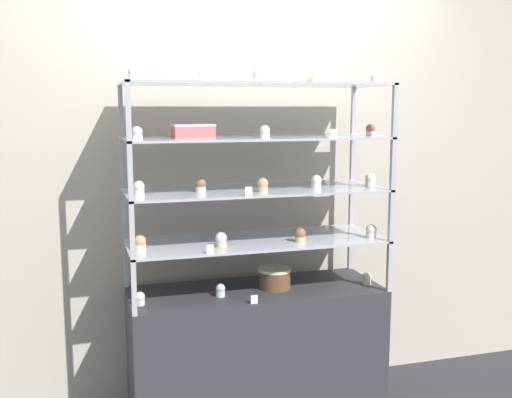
% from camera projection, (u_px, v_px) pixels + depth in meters
% --- Properties ---
extents(back_wall, '(8.00, 0.05, 2.60)m').
position_uv_depth(back_wall, '(237.00, 178.00, 3.53)').
color(back_wall, beige).
rests_on(back_wall, ground_plane).
extents(display_base, '(1.36, 0.50, 0.74)m').
position_uv_depth(display_base, '(256.00, 354.00, 3.29)').
color(display_base, '#333338').
rests_on(display_base, ground_plane).
extents(display_riser_lower, '(1.36, 0.50, 0.27)m').
position_uv_depth(display_riser_lower, '(256.00, 242.00, 3.20)').
color(display_riser_lower, '#B7B7BC').
rests_on(display_riser_lower, display_base).
extents(display_riser_middle, '(1.36, 0.50, 0.27)m').
position_uv_depth(display_riser_middle, '(256.00, 192.00, 3.15)').
color(display_riser_middle, '#B7B7BC').
rests_on(display_riser_middle, display_riser_lower).
extents(display_riser_upper, '(1.36, 0.50, 0.27)m').
position_uv_depth(display_riser_upper, '(256.00, 140.00, 3.11)').
color(display_riser_upper, '#B7B7BC').
rests_on(display_riser_upper, display_riser_middle).
extents(display_riser_top, '(1.36, 0.50, 0.27)m').
position_uv_depth(display_riser_top, '(256.00, 86.00, 3.07)').
color(display_riser_top, '#B7B7BC').
rests_on(display_riser_top, display_riser_upper).
extents(layer_cake_centerpiece, '(0.18, 0.18, 0.11)m').
position_uv_depth(layer_cake_centerpiece, '(275.00, 278.00, 3.24)').
color(layer_cake_centerpiece, brown).
rests_on(layer_cake_centerpiece, display_base).
extents(sheet_cake_frosted, '(0.20, 0.15, 0.07)m').
position_uv_depth(sheet_cake_frosted, '(193.00, 131.00, 3.00)').
color(sheet_cake_frosted, '#C66660').
rests_on(sheet_cake_frosted, display_riser_upper).
extents(cupcake_0, '(0.05, 0.05, 0.07)m').
position_uv_depth(cupcake_0, '(140.00, 299.00, 2.97)').
color(cupcake_0, beige).
rests_on(cupcake_0, display_base).
extents(cupcake_1, '(0.05, 0.05, 0.07)m').
position_uv_depth(cupcake_1, '(220.00, 290.00, 3.10)').
color(cupcake_1, white).
rests_on(cupcake_1, display_base).
extents(cupcake_2, '(0.05, 0.05, 0.07)m').
position_uv_depth(cupcake_2, '(367.00, 279.00, 3.31)').
color(cupcake_2, beige).
rests_on(cupcake_2, display_base).
extents(price_tag_0, '(0.04, 0.00, 0.04)m').
position_uv_depth(price_tag_0, '(254.00, 299.00, 2.99)').
color(price_tag_0, white).
rests_on(price_tag_0, display_base).
extents(cupcake_3, '(0.06, 0.06, 0.08)m').
position_uv_depth(cupcake_3, '(140.00, 243.00, 2.95)').
color(cupcake_3, white).
rests_on(cupcake_3, display_riser_lower).
extents(cupcake_4, '(0.06, 0.06, 0.08)m').
position_uv_depth(cupcake_4, '(221.00, 240.00, 3.02)').
color(cupcake_4, '#CCB28C').
rests_on(cupcake_4, display_riser_lower).
extents(cupcake_5, '(0.06, 0.06, 0.08)m').
position_uv_depth(cupcake_5, '(300.00, 235.00, 3.13)').
color(cupcake_5, '#CCB28C').
rests_on(cupcake_5, display_riser_lower).
extents(cupcake_6, '(0.06, 0.06, 0.08)m').
position_uv_depth(cupcake_6, '(371.00, 231.00, 3.23)').
color(cupcake_6, white).
rests_on(cupcake_6, display_riser_lower).
extents(price_tag_1, '(0.04, 0.00, 0.04)m').
position_uv_depth(price_tag_1, '(210.00, 249.00, 2.89)').
color(price_tag_1, white).
rests_on(price_tag_1, display_riser_lower).
extents(cupcake_7, '(0.06, 0.06, 0.07)m').
position_uv_depth(cupcake_7, '(139.00, 188.00, 2.91)').
color(cupcake_7, beige).
rests_on(cupcake_7, display_riser_middle).
extents(cupcake_8, '(0.06, 0.06, 0.07)m').
position_uv_depth(cupcake_8, '(201.00, 185.00, 3.02)').
color(cupcake_8, beige).
rests_on(cupcake_8, display_riser_middle).
extents(cupcake_9, '(0.06, 0.06, 0.07)m').
position_uv_depth(cupcake_9, '(263.00, 185.00, 3.03)').
color(cupcake_9, '#CCB28C').
rests_on(cupcake_9, display_riser_middle).
extents(cupcake_10, '(0.06, 0.06, 0.07)m').
position_uv_depth(cupcake_10, '(316.00, 182.00, 3.17)').
color(cupcake_10, white).
rests_on(cupcake_10, display_riser_middle).
extents(cupcake_11, '(0.06, 0.06, 0.07)m').
position_uv_depth(cupcake_11, '(370.00, 180.00, 3.26)').
color(cupcake_11, white).
rests_on(cupcake_11, display_riser_middle).
extents(price_tag_2, '(0.04, 0.00, 0.04)m').
position_uv_depth(price_tag_2, '(249.00, 191.00, 2.90)').
color(price_tag_2, white).
rests_on(price_tag_2, display_riser_middle).
extents(cupcake_12, '(0.05, 0.05, 0.06)m').
position_uv_depth(cupcake_12, '(137.00, 133.00, 2.81)').
color(cupcake_12, white).
rests_on(cupcake_12, display_riser_upper).
extents(cupcake_13, '(0.05, 0.05, 0.06)m').
position_uv_depth(cupcake_13, '(265.00, 132.00, 2.98)').
color(cupcake_13, white).
rests_on(cupcake_13, display_riser_upper).
extents(cupcake_14, '(0.05, 0.05, 0.06)m').
position_uv_depth(cupcake_14, '(371.00, 130.00, 3.21)').
color(cupcake_14, white).
rests_on(cupcake_14, display_riser_upper).
extents(price_tag_3, '(0.04, 0.00, 0.04)m').
position_uv_depth(price_tag_3, '(334.00, 133.00, 2.98)').
color(price_tag_3, white).
rests_on(price_tag_3, display_riser_upper).
extents(cupcake_15, '(0.06, 0.06, 0.08)m').
position_uv_depth(cupcake_15, '(134.00, 73.00, 2.82)').
color(cupcake_15, white).
rests_on(cupcake_15, display_riser_top).
extents(cupcake_16, '(0.06, 0.06, 0.08)m').
position_uv_depth(cupcake_16, '(204.00, 74.00, 2.86)').
color(cupcake_16, white).
rests_on(cupcake_16, display_riser_top).
extents(cupcake_17, '(0.06, 0.06, 0.08)m').
position_uv_depth(cupcake_17, '(258.00, 75.00, 3.02)').
color(cupcake_17, white).
rests_on(cupcake_17, display_riser_top).
extents(cupcake_18, '(0.06, 0.06, 0.08)m').
position_uv_depth(cupcake_18, '(317.00, 76.00, 3.10)').
color(cupcake_18, white).
rests_on(cupcake_18, display_riser_top).
extents(cupcake_19, '(0.06, 0.06, 0.08)m').
position_uv_depth(cupcake_19, '(375.00, 77.00, 3.15)').
color(cupcake_19, '#CCB28C').
rests_on(cupcake_19, display_riser_top).
extents(price_tag_4, '(0.04, 0.00, 0.04)m').
position_uv_depth(price_tag_4, '(290.00, 77.00, 2.87)').
color(price_tag_4, white).
rests_on(price_tag_4, display_riser_top).
extents(donut_glazed, '(0.13, 0.13, 0.03)m').
position_uv_depth(donut_glazed, '(304.00, 81.00, 3.18)').
color(donut_glazed, '#EFE5CC').
rests_on(donut_glazed, display_riser_top).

